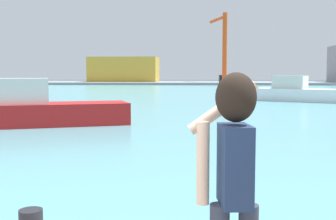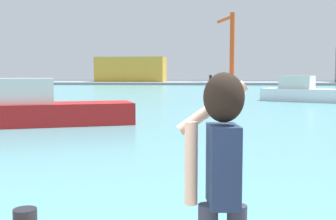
# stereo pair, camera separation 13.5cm
# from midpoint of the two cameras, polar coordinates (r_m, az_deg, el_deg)

# --- Properties ---
(ground_plane) EXTENTS (220.00, 220.00, 0.00)m
(ground_plane) POSITION_cam_midpoint_polar(r_m,az_deg,el_deg) (52.45, 3.56, 2.38)
(ground_plane) COLOR #334751
(harbor_water) EXTENTS (140.00, 100.00, 0.02)m
(harbor_water) POSITION_cam_midpoint_polar(r_m,az_deg,el_deg) (54.45, 3.59, 2.48)
(harbor_water) COLOR #599EA8
(harbor_water) RESTS_ON ground_plane
(far_shore_dock) EXTENTS (140.00, 20.00, 0.50)m
(far_shore_dock) POSITION_cam_midpoint_polar(r_m,az_deg,el_deg) (94.42, 3.97, 3.62)
(far_shore_dock) COLOR gray
(far_shore_dock) RESTS_ON ground_plane
(person_photographer) EXTENTS (0.53, 0.55, 1.74)m
(person_photographer) POSITION_cam_midpoint_polar(r_m,az_deg,el_deg) (3.01, 7.38, -7.93)
(person_photographer) COLOR #2D3342
(person_photographer) RESTS_ON quay_promenade
(boat_moored) EXTENTS (7.85, 4.77, 2.04)m
(boat_moored) POSITION_cam_midpoint_polar(r_m,az_deg,el_deg) (19.26, -17.60, 0.11)
(boat_moored) COLOR #B21919
(boat_moored) RESTS_ON harbor_water
(boat_moored_2) EXTENTS (7.42, 5.42, 2.08)m
(boat_moored_2) POSITION_cam_midpoint_polar(r_m,az_deg,el_deg) (36.19, 16.91, 2.27)
(boat_moored_2) COLOR white
(boat_moored_2) RESTS_ON harbor_water
(warehouse_left) EXTENTS (15.07, 8.50, 5.46)m
(warehouse_left) POSITION_cam_midpoint_polar(r_m,az_deg,el_deg) (97.02, -5.91, 5.40)
(warehouse_left) COLOR gold
(warehouse_left) RESTS_ON far_shore_dock
(port_crane) EXTENTS (3.62, 10.03, 14.68)m
(port_crane) POSITION_cam_midpoint_polar(r_m,az_deg,el_deg) (93.93, 7.30, 9.20)
(port_crane) COLOR #D84C19
(port_crane) RESTS_ON far_shore_dock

